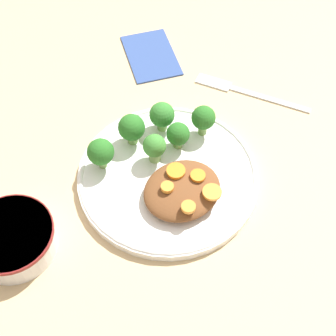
% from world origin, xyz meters
% --- Properties ---
extents(ground_plane, '(4.00, 4.00, 0.00)m').
position_xyz_m(ground_plane, '(0.00, 0.00, 0.00)').
color(ground_plane, tan).
extents(plate, '(0.28, 0.28, 0.02)m').
position_xyz_m(plate, '(0.00, 0.00, 0.01)').
color(plate, white).
rests_on(plate, ground_plane).
extents(dip_bowl, '(0.12, 0.12, 0.04)m').
position_xyz_m(dip_bowl, '(0.03, 0.24, 0.02)').
color(dip_bowl, silver).
rests_on(dip_bowl, ground_plane).
extents(stew_mound, '(0.10, 0.12, 0.03)m').
position_xyz_m(stew_mound, '(-0.04, 0.01, 0.03)').
color(stew_mound, brown).
rests_on(stew_mound, plate).
extents(broccoli_floret_0, '(0.04, 0.04, 0.06)m').
position_xyz_m(broccoli_floret_0, '(0.08, 0.01, 0.05)').
color(broccoli_floret_0, '#759E51').
rests_on(broccoli_floret_0, plate).
extents(broccoli_floret_1, '(0.04, 0.04, 0.05)m').
position_xyz_m(broccoli_floret_1, '(0.08, -0.05, 0.04)').
color(broccoli_floret_1, '#759E51').
rests_on(broccoli_floret_1, plate).
extents(broccoli_floret_2, '(0.04, 0.04, 0.06)m').
position_xyz_m(broccoli_floret_2, '(0.03, -0.09, 0.05)').
color(broccoli_floret_2, '#759E51').
rests_on(broccoli_floret_2, plate).
extents(broccoli_floret_3, '(0.04, 0.04, 0.05)m').
position_xyz_m(broccoli_floret_3, '(0.04, -0.04, 0.04)').
color(broccoli_floret_3, '#759E51').
rests_on(broccoli_floret_3, plate).
extents(broccoli_floret_4, '(0.04, 0.04, 0.05)m').
position_xyz_m(broccoli_floret_4, '(0.03, -0.00, 0.04)').
color(broccoli_floret_4, '#7FA85B').
rests_on(broccoli_floret_4, plate).
extents(broccoli_floret_5, '(0.04, 0.04, 0.06)m').
position_xyz_m(broccoli_floret_5, '(0.07, 0.07, 0.05)').
color(broccoli_floret_5, '#759E51').
rests_on(broccoli_floret_5, plate).
extents(carrot_slice_0, '(0.02, 0.02, 0.01)m').
position_xyz_m(carrot_slice_0, '(-0.08, 0.02, 0.04)').
color(carrot_slice_0, orange).
rests_on(carrot_slice_0, stew_mound).
extents(carrot_slice_1, '(0.03, 0.03, 0.01)m').
position_xyz_m(carrot_slice_1, '(-0.02, -0.00, 0.04)').
color(carrot_slice_1, orange).
rests_on(carrot_slice_1, stew_mound).
extents(carrot_slice_2, '(0.02, 0.02, 0.00)m').
position_xyz_m(carrot_slice_2, '(-0.04, -0.02, 0.04)').
color(carrot_slice_2, orange).
rests_on(carrot_slice_2, stew_mound).
extents(carrot_slice_3, '(0.02, 0.02, 0.01)m').
position_xyz_m(carrot_slice_3, '(-0.04, 0.03, 0.04)').
color(carrot_slice_3, orange).
rests_on(carrot_slice_3, stew_mound).
extents(carrot_slice_4, '(0.03, 0.03, 0.00)m').
position_xyz_m(carrot_slice_4, '(-0.08, -0.02, 0.04)').
color(carrot_slice_4, orange).
rests_on(carrot_slice_4, stew_mound).
extents(fork, '(0.19, 0.12, 0.01)m').
position_xyz_m(fork, '(0.08, -0.22, 0.00)').
color(fork, silver).
rests_on(fork, ground_plane).
extents(napkin, '(0.16, 0.13, 0.01)m').
position_xyz_m(napkin, '(0.25, -0.14, 0.00)').
color(napkin, '#334C8C').
rests_on(napkin, ground_plane).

